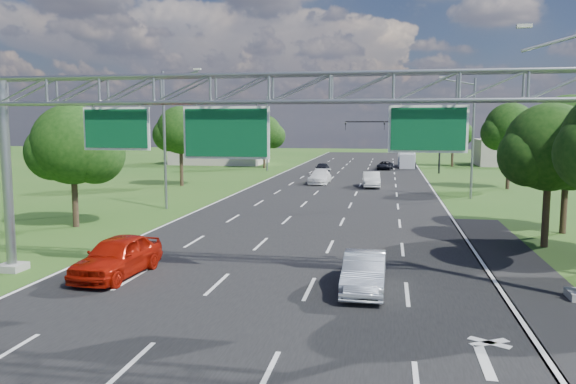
% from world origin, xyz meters
% --- Properties ---
extents(ground, '(220.00, 220.00, 0.00)m').
position_xyz_m(ground, '(0.00, 30.00, 0.00)').
color(ground, '#265118').
rests_on(ground, ground).
extents(road, '(18.00, 180.00, 0.02)m').
position_xyz_m(road, '(0.00, 30.00, 0.00)').
color(road, black).
rests_on(road, ground).
extents(road_flare, '(3.00, 30.00, 0.02)m').
position_xyz_m(road_flare, '(10.20, 14.00, 0.00)').
color(road_flare, black).
rests_on(road_flare, ground).
extents(sign_gantry, '(23.50, 1.00, 9.56)m').
position_xyz_m(sign_gantry, '(0.33, 12.00, 6.89)').
color(sign_gantry, gray).
rests_on(sign_gantry, ground).
extents(traffic_signal, '(12.21, 0.24, 7.00)m').
position_xyz_m(traffic_signal, '(7.48, 65.00, 5.17)').
color(traffic_signal, black).
rests_on(traffic_signal, ground).
extents(streetlight_l_near, '(2.97, 0.22, 10.16)m').
position_xyz_m(streetlight_l_near, '(-11.30, 30.00, 5.58)').
color(streetlight_l_near, gray).
rests_on(streetlight_l_near, ground).
extents(streetlight_l_far, '(2.97, 0.22, 10.16)m').
position_xyz_m(streetlight_l_far, '(-11.30, 65.00, 5.58)').
color(streetlight_l_far, gray).
rests_on(streetlight_l_far, ground).
extents(streetlight_r_mid, '(2.97, 0.22, 10.16)m').
position_xyz_m(streetlight_r_mid, '(11.30, 40.00, 5.58)').
color(streetlight_r_mid, gray).
rests_on(streetlight_r_mid, ground).
extents(tree_verge_la, '(5.76, 4.80, 7.40)m').
position_xyz_m(tree_verge_la, '(-13.92, 22.04, 4.76)').
color(tree_verge_la, '#2D2116').
rests_on(tree_verge_la, ground).
extents(tree_verge_lb, '(5.76, 4.80, 8.06)m').
position_xyz_m(tree_verge_lb, '(-15.92, 45.04, 5.41)').
color(tree_verge_lb, '#2D2116').
rests_on(tree_verge_lb, ground).
extents(tree_verge_lc, '(5.76, 4.80, 7.62)m').
position_xyz_m(tree_verge_lc, '(-12.92, 70.04, 4.98)').
color(tree_verge_lc, '#2D2116').
rests_on(tree_verge_lc, ground).
extents(tree_verge_rd, '(5.76, 4.80, 8.28)m').
position_xyz_m(tree_verge_rd, '(16.08, 48.04, 5.63)').
color(tree_verge_rd, '#2D2116').
rests_on(tree_verge_rd, ground).
extents(tree_verge_re, '(5.76, 4.80, 7.84)m').
position_xyz_m(tree_verge_re, '(14.08, 78.04, 5.20)').
color(tree_verge_re, '#2D2116').
rests_on(tree_verge_re, ground).
extents(building_left, '(14.00, 10.00, 5.00)m').
position_xyz_m(building_left, '(-22.00, 78.00, 2.50)').
color(building_left, '#ADA191').
rests_on(building_left, ground).
extents(building_right, '(12.00, 9.00, 4.00)m').
position_xyz_m(building_right, '(24.00, 82.00, 2.00)').
color(building_right, '#ADA191').
rests_on(building_right, ground).
extents(red_coupe, '(2.30, 5.02, 1.67)m').
position_xyz_m(red_coupe, '(-6.16, 11.97, 0.83)').
color(red_coupe, '#AC1607').
rests_on(red_coupe, ground).
extents(silver_sedan, '(1.55, 4.34, 1.43)m').
position_xyz_m(silver_sedan, '(3.83, 11.67, 0.71)').
color(silver_sedan, silver).
rests_on(silver_sedan, ground).
extents(car_queue_a, '(2.16, 5.11, 1.47)m').
position_xyz_m(car_queue_a, '(-2.48, 49.85, 0.73)').
color(car_queue_a, white).
rests_on(car_queue_a, ground).
extents(car_queue_b, '(2.33, 4.33, 1.16)m').
position_xyz_m(car_queue_b, '(4.15, 70.13, 0.58)').
color(car_queue_b, black).
rests_on(car_queue_b, ground).
extents(car_queue_c, '(1.72, 4.15, 1.41)m').
position_xyz_m(car_queue_c, '(-3.63, 61.62, 0.70)').
color(car_queue_c, black).
rests_on(car_queue_c, ground).
extents(car_queue_d, '(1.92, 4.72, 1.52)m').
position_xyz_m(car_queue_d, '(2.99, 47.28, 0.76)').
color(car_queue_d, silver).
rests_on(car_queue_d, ground).
extents(box_truck, '(2.71, 7.88, 2.92)m').
position_xyz_m(box_truck, '(7.30, 75.68, 1.40)').
color(box_truck, white).
rests_on(box_truck, ground).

